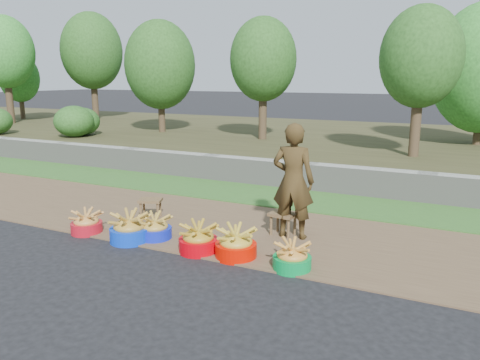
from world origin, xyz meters
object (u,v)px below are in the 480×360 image
at_px(basin_d, 198,239).
at_px(stool_left, 150,203).
at_px(basin_b, 130,229).
at_px(basin_e, 236,244).
at_px(basin_f, 292,257).
at_px(stool_right, 283,217).
at_px(vendor_woman, 293,181).
at_px(basin_a, 86,223).
at_px(basin_c, 155,228).

xyz_separation_m(basin_d, stool_left, (-1.43, 0.90, 0.10)).
xyz_separation_m(basin_b, basin_e, (1.59, 0.11, -0.01)).
relative_size(basin_f, stool_left, 1.06).
relative_size(basin_b, stool_right, 1.36).
distance_m(basin_b, vendor_woman, 2.36).
height_order(basin_a, basin_b, basin_b).
distance_m(basin_c, stool_left, 0.98).
xyz_separation_m(basin_a, basin_c, (1.06, 0.22, 0.01)).
xyz_separation_m(stool_right, vendor_woman, (0.14, -0.02, 0.55)).
bearing_deg(vendor_woman, basin_b, 24.53).
xyz_separation_m(basin_c, vendor_woman, (1.71, 0.90, 0.67)).
relative_size(basin_a, basin_d, 0.88).
distance_m(basin_f, stool_right, 1.20).
bearing_deg(basin_d, basin_f, -0.31).
distance_m(basin_c, basin_f, 2.10).
height_order(basin_d, basin_e, basin_e).
distance_m(basin_d, vendor_woman, 1.53).
bearing_deg(basin_b, vendor_woman, 29.60).
xyz_separation_m(basin_c, basin_e, (1.33, -0.11, 0.02)).
bearing_deg(stool_right, basin_b, -148.02).
height_order(basin_b, basin_c, basin_b).
distance_m(basin_c, vendor_woman, 2.04).
relative_size(stool_left, stool_right, 1.06).
bearing_deg(vendor_woman, basin_e, 64.13).
height_order(basin_f, stool_left, basin_f).
relative_size(basin_c, basin_e, 0.90).
xyz_separation_m(basin_f, stool_left, (-2.72, 0.91, 0.11)).
bearing_deg(basin_a, vendor_woman, 21.97).
height_order(basin_b, basin_f, basin_b).
height_order(basin_d, stool_right, basin_d).
bearing_deg(vendor_woman, basin_a, 16.90).
bearing_deg(basin_e, basin_c, 175.22).
distance_m(basin_a, stool_left, 1.07).
distance_m(basin_a, basin_b, 0.80).
height_order(basin_e, stool_right, basin_e).
height_order(basin_a, basin_c, basin_c).
xyz_separation_m(basin_a, stool_right, (2.62, 1.14, 0.13)).
bearing_deg(basin_f, basin_a, -178.85).
bearing_deg(basin_c, basin_e, -4.78).
distance_m(basin_a, basin_c, 1.08).
relative_size(basin_b, basin_d, 1.07).
bearing_deg(stool_right, basin_f, -63.82).
height_order(basin_a, stool_right, stool_right).
xyz_separation_m(basin_d, stool_right, (0.76, 1.07, 0.11)).
bearing_deg(basin_f, stool_left, 161.57).
distance_m(basin_c, basin_d, 0.82).
xyz_separation_m(stool_left, stool_right, (2.19, 0.17, 0.01)).
bearing_deg(basin_f, basin_b, -178.37).
bearing_deg(vendor_woman, basin_d, 43.94).
relative_size(basin_f, vendor_woman, 0.28).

